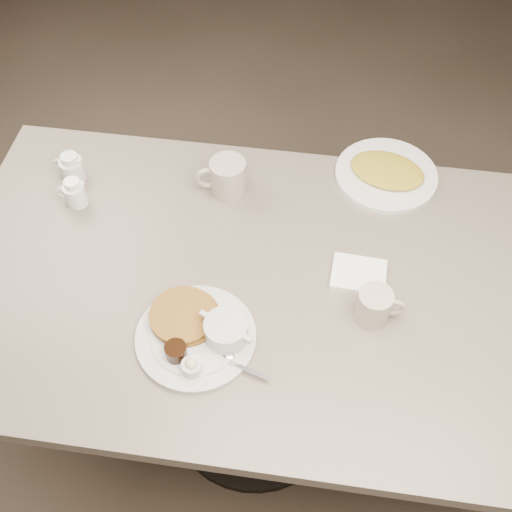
# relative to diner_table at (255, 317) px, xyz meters

# --- Properties ---
(room) EXTENTS (7.04, 8.04, 2.84)m
(room) POSITION_rel_diner_table_xyz_m (0.00, 0.00, 0.82)
(room) COLOR #4C3F33
(room) RESTS_ON ground
(diner_table) EXTENTS (1.50, 0.90, 0.75)m
(diner_table) POSITION_rel_diner_table_xyz_m (0.00, 0.00, 0.00)
(diner_table) COLOR slate
(diner_table) RESTS_ON ground
(main_plate) EXTENTS (0.36, 0.36, 0.07)m
(main_plate) POSITION_rel_diner_table_xyz_m (-0.10, -0.17, 0.19)
(main_plate) COLOR beige
(main_plate) RESTS_ON diner_table
(coffee_mug_near) EXTENTS (0.11, 0.08, 0.09)m
(coffee_mug_near) POSITION_rel_diner_table_xyz_m (0.28, -0.06, 0.22)
(coffee_mug_near) COLOR #B6A796
(coffee_mug_near) RESTS_ON diner_table
(napkin) EXTENTS (0.13, 0.11, 0.02)m
(napkin) POSITION_rel_diner_table_xyz_m (0.24, 0.04, 0.18)
(napkin) COLOR white
(napkin) RESTS_ON diner_table
(coffee_mug_far) EXTENTS (0.14, 0.11, 0.10)m
(coffee_mug_far) POSITION_rel_diner_table_xyz_m (-0.11, 0.28, 0.22)
(coffee_mug_far) COLOR #B2A497
(coffee_mug_far) RESTS_ON diner_table
(creamer_left) EXTENTS (0.09, 0.07, 0.08)m
(creamer_left) POSITION_rel_diner_table_xyz_m (-0.50, 0.18, 0.21)
(creamer_left) COLOR white
(creamer_left) RESTS_ON diner_table
(creamer_right) EXTENTS (0.10, 0.08, 0.08)m
(creamer_right) POSITION_rel_diner_table_xyz_m (-0.53, 0.27, 0.21)
(creamer_right) COLOR silver
(creamer_right) RESTS_ON diner_table
(hash_plate) EXTENTS (0.34, 0.34, 0.04)m
(hash_plate) POSITION_rel_diner_table_xyz_m (0.30, 0.39, 0.18)
(hash_plate) COLOR silver
(hash_plate) RESTS_ON diner_table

